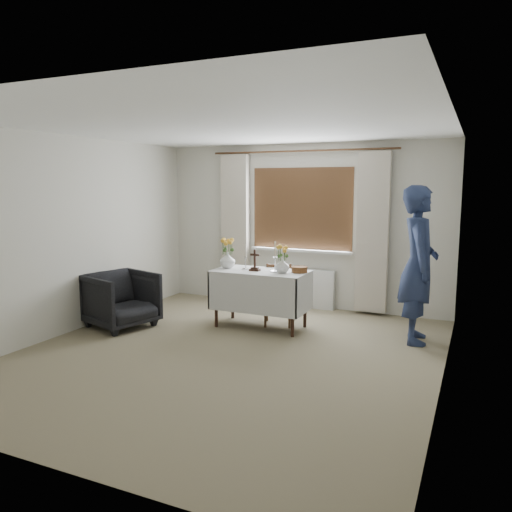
{
  "coord_description": "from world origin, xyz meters",
  "views": [
    {
      "loc": [
        2.51,
        -4.76,
        1.88
      ],
      "look_at": [
        -0.08,
        0.95,
        0.98
      ],
      "focal_mm": 35.0,
      "sensor_mm": 36.0,
      "label": 1
    }
  ],
  "objects_px": {
    "wooden_chair": "(278,295)",
    "flower_vase_left": "(228,260)",
    "altar_table": "(261,299)",
    "person": "(418,265)",
    "flower_vase_right": "(282,265)",
    "armchair": "(121,300)",
    "wooden_cross": "(255,260)"
  },
  "relations": [
    {
      "from": "wooden_chair",
      "to": "flower_vase_left",
      "type": "relative_size",
      "value": 3.75
    },
    {
      "from": "altar_table",
      "to": "person",
      "type": "xyz_separation_m",
      "value": [
        1.96,
        0.22,
        0.56
      ]
    },
    {
      "from": "person",
      "to": "wooden_chair",
      "type": "bearing_deg",
      "value": 80.13
    },
    {
      "from": "flower_vase_left",
      "to": "flower_vase_right",
      "type": "distance_m",
      "value": 0.82
    },
    {
      "from": "wooden_chair",
      "to": "armchair",
      "type": "relative_size",
      "value": 1.0
    },
    {
      "from": "altar_table",
      "to": "armchair",
      "type": "distance_m",
      "value": 1.85
    },
    {
      "from": "altar_table",
      "to": "flower_vase_right",
      "type": "height_order",
      "value": "flower_vase_right"
    },
    {
      "from": "person",
      "to": "wooden_cross",
      "type": "xyz_separation_m",
      "value": [
        -2.02,
        -0.25,
        -0.04
      ]
    },
    {
      "from": "person",
      "to": "flower_vase_left",
      "type": "distance_m",
      "value": 2.47
    },
    {
      "from": "wooden_chair",
      "to": "person",
      "type": "height_order",
      "value": "person"
    },
    {
      "from": "altar_table",
      "to": "armchair",
      "type": "relative_size",
      "value": 1.53
    },
    {
      "from": "altar_table",
      "to": "person",
      "type": "height_order",
      "value": "person"
    },
    {
      "from": "flower_vase_left",
      "to": "flower_vase_right",
      "type": "bearing_deg",
      "value": -4.16
    },
    {
      "from": "wooden_chair",
      "to": "flower_vase_left",
      "type": "height_order",
      "value": "flower_vase_left"
    },
    {
      "from": "person",
      "to": "flower_vase_right",
      "type": "xyz_separation_m",
      "value": [
        -1.64,
        -0.26,
        -0.08
      ]
    },
    {
      "from": "altar_table",
      "to": "flower_vase_left",
      "type": "relative_size",
      "value": 5.73
    },
    {
      "from": "person",
      "to": "flower_vase_right",
      "type": "bearing_deg",
      "value": 88.72
    },
    {
      "from": "wooden_chair",
      "to": "wooden_cross",
      "type": "height_order",
      "value": "wooden_cross"
    },
    {
      "from": "flower_vase_left",
      "to": "altar_table",
      "type": "bearing_deg",
      "value": -2.25
    },
    {
      "from": "altar_table",
      "to": "wooden_cross",
      "type": "height_order",
      "value": "wooden_cross"
    },
    {
      "from": "armchair",
      "to": "flower_vase_right",
      "type": "xyz_separation_m",
      "value": [
        2.01,
        0.71,
        0.49
      ]
    },
    {
      "from": "wooden_chair",
      "to": "flower_vase_right",
      "type": "xyz_separation_m",
      "value": [
        0.15,
        -0.25,
        0.45
      ]
    },
    {
      "from": "altar_table",
      "to": "wooden_cross",
      "type": "bearing_deg",
      "value": -149.58
    },
    {
      "from": "altar_table",
      "to": "wooden_cross",
      "type": "relative_size",
      "value": 4.37
    },
    {
      "from": "altar_table",
      "to": "wooden_chair",
      "type": "height_order",
      "value": "wooden_chair"
    },
    {
      "from": "armchair",
      "to": "wooden_cross",
      "type": "relative_size",
      "value": 2.85
    },
    {
      "from": "armchair",
      "to": "person",
      "type": "height_order",
      "value": "person"
    },
    {
      "from": "armchair",
      "to": "altar_table",
      "type": "bearing_deg",
      "value": -49.21
    },
    {
      "from": "wooden_cross",
      "to": "flower_vase_right",
      "type": "xyz_separation_m",
      "value": [
        0.39,
        -0.0,
        -0.05
      ]
    },
    {
      "from": "wooden_chair",
      "to": "wooden_cross",
      "type": "bearing_deg",
      "value": -152.36
    },
    {
      "from": "flower_vase_left",
      "to": "wooden_cross",
      "type": "bearing_deg",
      "value": -7.71
    },
    {
      "from": "wooden_chair",
      "to": "flower_vase_right",
      "type": "relative_size",
      "value": 4.22
    }
  ]
}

